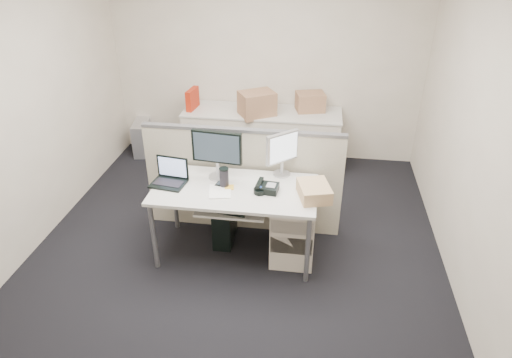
% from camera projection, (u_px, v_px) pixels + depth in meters
% --- Properties ---
extents(floor, '(4.00, 4.50, 0.01)m').
position_uv_depth(floor, '(236.00, 252.00, 4.53)').
color(floor, black).
rests_on(floor, ground).
extents(wall_back, '(4.00, 0.02, 2.70)m').
position_uv_depth(wall_back, '(266.00, 57.00, 5.80)').
color(wall_back, beige).
rests_on(wall_back, ground).
extents(wall_front, '(4.00, 0.02, 2.70)m').
position_uv_depth(wall_front, '(134.00, 331.00, 1.92)').
color(wall_front, beige).
rests_on(wall_front, ground).
extents(wall_left, '(0.02, 4.50, 2.70)m').
position_uv_depth(wall_left, '(15.00, 113.00, 4.11)').
color(wall_left, beige).
rests_on(wall_left, ground).
extents(wall_right, '(0.02, 4.50, 2.70)m').
position_uv_depth(wall_right, '(481.00, 139.00, 3.61)').
color(wall_right, beige).
rests_on(wall_right, ground).
extents(desk, '(1.50, 0.75, 0.73)m').
position_uv_depth(desk, '(235.00, 194.00, 4.20)').
color(desk, silver).
rests_on(desk, floor).
extents(keyboard_tray, '(0.62, 0.32, 0.02)m').
position_uv_depth(keyboard_tray, '(231.00, 209.00, 4.06)').
color(keyboard_tray, silver).
rests_on(keyboard_tray, desk).
extents(drawer_pedestal, '(0.40, 0.55, 0.65)m').
position_uv_depth(drawer_pedestal, '(293.00, 226.00, 4.34)').
color(drawer_pedestal, beige).
rests_on(drawer_pedestal, floor).
extents(cubicle_partition, '(2.00, 0.06, 1.10)m').
position_uv_depth(cubicle_partition, '(243.00, 181.00, 4.64)').
color(cubicle_partition, '#A79A89').
rests_on(cubicle_partition, floor).
extents(back_counter, '(2.00, 0.60, 0.72)m').
position_uv_depth(back_counter, '(262.00, 138.00, 6.01)').
color(back_counter, beige).
rests_on(back_counter, floor).
extents(monitor_main, '(0.49, 0.23, 0.47)m').
position_uv_depth(monitor_main, '(217.00, 155.00, 4.23)').
color(monitor_main, black).
rests_on(monitor_main, desk).
extents(monitor_small, '(0.38, 0.37, 0.43)m').
position_uv_depth(monitor_small, '(282.00, 155.00, 4.29)').
color(monitor_small, '#B7B7BC').
rests_on(monitor_small, desk).
extents(laptop, '(0.34, 0.27, 0.23)m').
position_uv_depth(laptop, '(167.00, 173.00, 4.17)').
color(laptop, black).
rests_on(laptop, desk).
extents(trackball, '(0.14, 0.14, 0.04)m').
position_uv_depth(trackball, '(260.00, 191.00, 4.08)').
color(trackball, black).
rests_on(trackball, desk).
extents(desk_phone, '(0.21, 0.18, 0.06)m').
position_uv_depth(desk_phone, '(267.00, 188.00, 4.11)').
color(desk_phone, black).
rests_on(desk_phone, desk).
extents(paper_stack, '(0.24, 0.28, 0.01)m').
position_uv_depth(paper_stack, '(220.00, 191.00, 4.11)').
color(paper_stack, white).
rests_on(paper_stack, desk).
extents(sticky_pad, '(0.09, 0.09, 0.01)m').
position_uv_depth(sticky_pad, '(229.00, 187.00, 4.17)').
color(sticky_pad, yellow).
rests_on(sticky_pad, desk).
extents(travel_mug, '(0.09, 0.09, 0.18)m').
position_uv_depth(travel_mug, '(224.00, 178.00, 4.15)').
color(travel_mug, black).
rests_on(travel_mug, desk).
extents(banana, '(0.18, 0.08, 0.04)m').
position_uv_depth(banana, '(266.00, 183.00, 4.21)').
color(banana, yellow).
rests_on(banana, desk).
extents(cellphone, '(0.08, 0.12, 0.01)m').
position_uv_depth(cellphone, '(220.00, 184.00, 4.22)').
color(cellphone, black).
rests_on(cellphone, desk).
extents(manila_folders, '(0.33, 0.38, 0.12)m').
position_uv_depth(manila_folders, '(314.00, 191.00, 4.00)').
color(manila_folders, tan).
rests_on(manila_folders, desk).
extents(keyboard, '(0.42, 0.20, 0.02)m').
position_uv_depth(keyboard, '(225.00, 209.00, 4.03)').
color(keyboard, black).
rests_on(keyboard, keyboard_tray).
extents(pc_tower_desk, '(0.19, 0.46, 0.42)m').
position_uv_depth(pc_tower_desk, '(225.00, 221.00, 4.61)').
color(pc_tower_desk, black).
rests_on(pc_tower_desk, floor).
extents(pc_tower_spare_dark, '(0.26, 0.45, 0.39)m').
position_uv_depth(pc_tower_spare_dark, '(179.00, 154.00, 5.96)').
color(pc_tower_spare_dark, black).
rests_on(pc_tower_spare_dark, floor).
extents(pc_tower_spare_silver, '(0.27, 0.51, 0.45)m').
position_uv_depth(pc_tower_spare_silver, '(142.00, 137.00, 6.37)').
color(pc_tower_spare_silver, '#B7B7BC').
rests_on(pc_tower_spare_silver, floor).
extents(cardboard_box_left, '(0.52, 0.48, 0.31)m').
position_uv_depth(cardboard_box_left, '(257.00, 104.00, 5.66)').
color(cardboard_box_left, '#8C674D').
rests_on(cardboard_box_left, back_counter).
extents(cardboard_box_right, '(0.40, 0.35, 0.25)m').
position_uv_depth(cardboard_box_right, '(310.00, 102.00, 5.80)').
color(cardboard_box_right, '#8C674D').
rests_on(cardboard_box_right, back_counter).
extents(red_binder, '(0.11, 0.31, 0.28)m').
position_uv_depth(red_binder, '(193.00, 100.00, 5.85)').
color(red_binder, '#B3230D').
rests_on(red_binder, back_counter).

